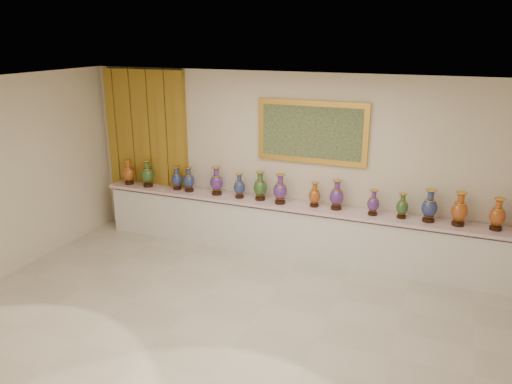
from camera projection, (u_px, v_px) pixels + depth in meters
ground at (249, 325)px, 6.39m from camera, size 8.00×8.00×0.00m
room at (171, 149)px, 8.96m from camera, size 8.00×8.00×8.00m
counter at (302, 232)px, 8.26m from camera, size 7.28×0.48×0.90m
vase_0 at (129, 173)px, 9.19m from camera, size 0.22×0.22×0.45m
vase_1 at (148, 175)px, 9.05m from camera, size 0.27×0.27×0.49m
vase_2 at (177, 179)px, 8.89m from camera, size 0.25×0.25×0.41m
vase_3 at (189, 180)px, 8.77m from camera, size 0.22×0.22×0.44m
vase_4 at (217, 182)px, 8.59m from camera, size 0.27×0.27×0.49m
vase_5 at (239, 187)px, 8.43m from camera, size 0.21×0.21×0.43m
vase_6 at (260, 187)px, 8.32m from camera, size 0.27×0.27×0.49m
vase_7 at (280, 190)px, 8.14m from camera, size 0.25×0.25×0.50m
vase_8 at (315, 196)px, 8.01m from camera, size 0.21×0.21×0.41m
vase_9 at (337, 196)px, 7.87m from camera, size 0.25×0.25×0.48m
vase_10 at (373, 204)px, 7.64m from camera, size 0.23×0.23×0.40m
vase_11 at (402, 207)px, 7.51m from camera, size 0.21×0.21×0.39m
vase_12 at (430, 207)px, 7.35m from camera, size 0.23×0.23×0.50m
vase_13 at (460, 211)px, 7.20m from camera, size 0.31×0.31×0.51m
vase_14 at (497, 216)px, 7.04m from camera, size 0.24×0.24×0.47m
label_card at (161, 190)px, 8.92m from camera, size 0.10×0.06×0.00m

